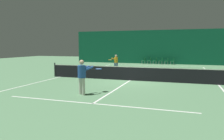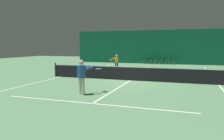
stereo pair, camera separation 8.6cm
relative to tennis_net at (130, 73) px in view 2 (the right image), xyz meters
name	(u,v)px [view 2 (the right image)]	position (x,y,z in m)	size (l,w,h in m)	color
ground_plane	(130,80)	(0.00, 0.00, -0.51)	(60.00, 60.00, 0.00)	#56845B
backdrop_curtain	(158,47)	(0.00, 14.93, 1.71)	(23.00, 0.12, 4.45)	#0F5138
court_line_baseline_far	(155,66)	(0.00, 11.90, -0.51)	(11.00, 0.10, 0.00)	white
court_line_service_far	(147,71)	(0.00, 6.40, -0.51)	(8.25, 0.10, 0.00)	white
court_line_service_near	(92,104)	(0.00, -6.40, -0.51)	(8.25, 0.10, 0.00)	white
court_line_sideline_left	(61,77)	(-5.50, 0.00, -0.51)	(0.10, 23.80, 0.00)	white
court_line_sideline_right	(219,85)	(5.50, 0.00, -0.51)	(0.10, 23.80, 0.00)	white
court_line_centre	(130,80)	(0.00, 0.00, -0.51)	(0.10, 12.80, 0.00)	white
tennis_net	(130,73)	(0.00, 0.00, 0.00)	(12.00, 0.10, 1.07)	black
player_near	(82,74)	(-1.13, -5.02, 0.47)	(1.02, 1.34, 1.69)	beige
player_far	(116,61)	(-2.82, 5.62, 0.38)	(0.71, 1.33, 1.52)	navy
courtside_chair_0	(145,60)	(-1.64, 14.38, -0.03)	(0.44, 0.44, 0.84)	#99999E
courtside_chair_1	(150,60)	(-0.89, 14.38, -0.03)	(0.44, 0.44, 0.84)	#99999E
courtside_chair_2	(156,60)	(-0.15, 14.38, -0.03)	(0.44, 0.44, 0.84)	#99999E
courtside_chair_3	(162,61)	(0.59, 14.38, -0.03)	(0.44, 0.44, 0.84)	#99999E
courtside_chair_4	(168,61)	(1.33, 14.38, -0.03)	(0.44, 0.44, 0.84)	#99999E
courtside_chair_5	(174,61)	(2.08, 14.38, -0.03)	(0.44, 0.44, 0.84)	#99999E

